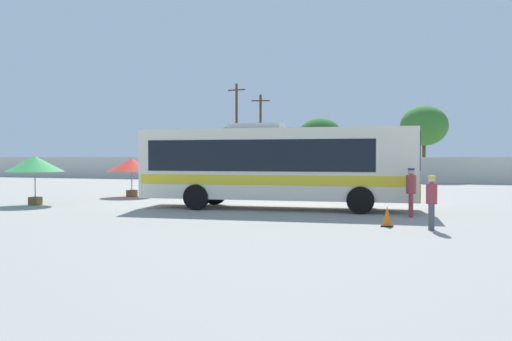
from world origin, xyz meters
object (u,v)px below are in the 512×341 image
at_px(attendant_by_bus_door, 411,189).
at_px(parked_car_second_red, 266,174).
at_px(parked_car_third_maroon, 342,174).
at_px(roadside_tree_midright, 424,126).
at_px(parked_car_leftmost_dark_blue, 191,173).
at_px(vendor_umbrella_secondary_red, 132,165).
at_px(coach_bus_cream_yellow, 274,163).
at_px(passenger_waiting_on_apron, 432,199).
at_px(vendor_umbrella_near_gate_green, 35,164).
at_px(utility_pole_far, 261,135).
at_px(roadside_tree_left, 236,139).
at_px(traffic_cone_on_apron, 387,217).
at_px(utility_pole_near, 237,130).
at_px(roadside_tree_midleft, 320,138).

relative_size(attendant_by_bus_door, parked_car_second_red, 0.38).
distance_m(parked_car_third_maroon, roadside_tree_midright, 10.64).
bearing_deg(parked_car_leftmost_dark_blue, parked_car_third_maroon, -0.72).
bearing_deg(parked_car_third_maroon, roadside_tree_midright, 51.86).
relative_size(attendant_by_bus_door, vendor_umbrella_secondary_red, 0.68).
distance_m(coach_bus_cream_yellow, passenger_waiting_on_apron, 7.89).
height_order(attendant_by_bus_door, vendor_umbrella_near_gate_green, vendor_umbrella_near_gate_green).
bearing_deg(utility_pole_far, parked_car_second_red, -68.16).
relative_size(parked_car_third_maroon, roadside_tree_midright, 0.67).
distance_m(utility_pole_far, roadside_tree_left, 4.52).
bearing_deg(traffic_cone_on_apron, passenger_waiting_on_apron, -15.09).
bearing_deg(utility_pole_near, traffic_cone_on_apron, -61.48).
distance_m(roadside_tree_left, roadside_tree_midright, 19.30).
bearing_deg(vendor_umbrella_secondary_red, roadside_tree_midleft, 79.58).
bearing_deg(utility_pole_near, attendant_by_bus_door, -58.22).
bearing_deg(traffic_cone_on_apron, coach_bus_cream_yellow, 139.19).
distance_m(passenger_waiting_on_apron, traffic_cone_on_apron, 1.48).
xyz_separation_m(parked_car_leftmost_dark_blue, utility_pole_far, (4.08, 7.38, 3.58)).
bearing_deg(roadside_tree_midleft, utility_pole_near, -158.64).
height_order(parked_car_third_maroon, utility_pole_far, utility_pole_far).
distance_m(parked_car_leftmost_dark_blue, roadside_tree_midleft, 13.49).
height_order(parked_car_second_red, utility_pole_near, utility_pole_near).
bearing_deg(roadside_tree_left, traffic_cone_on_apron, -62.22).
bearing_deg(traffic_cone_on_apron, attendant_by_bus_door, 78.86).
bearing_deg(roadside_tree_left, vendor_umbrella_secondary_red, -80.58).
distance_m(coach_bus_cream_yellow, utility_pole_far, 30.55).
distance_m(vendor_umbrella_secondary_red, parked_car_second_red, 17.48).
relative_size(parked_car_second_red, roadside_tree_midleft, 0.78).
height_order(passenger_waiting_on_apron, roadside_tree_midleft, roadside_tree_midleft).
bearing_deg(attendant_by_bus_door, roadside_tree_left, 120.60).
bearing_deg(attendant_by_bus_door, roadside_tree_midright, 90.45).
xyz_separation_m(vendor_umbrella_near_gate_green, roadside_tree_left, (-3.14, 33.18, 2.24)).
bearing_deg(parked_car_leftmost_dark_blue, roadside_tree_left, 87.58).
bearing_deg(coach_bus_cream_yellow, passenger_waiting_on_apron, -36.53).
height_order(vendor_umbrella_secondary_red, parked_car_leftmost_dark_blue, vendor_umbrella_secondary_red).
relative_size(vendor_umbrella_secondary_red, traffic_cone_on_apron, 4.02).
xyz_separation_m(attendant_by_bus_door, traffic_cone_on_apron, (-0.58, -2.92, -0.69)).
relative_size(attendant_by_bus_door, utility_pole_near, 0.19).
bearing_deg(traffic_cone_on_apron, parked_car_second_red, 115.41).
relative_size(vendor_umbrella_secondary_red, utility_pole_near, 0.28).
xyz_separation_m(roadside_tree_left, traffic_cone_on_apron, (18.78, -35.66, -3.75)).
relative_size(utility_pole_near, roadside_tree_midright, 1.37).
relative_size(attendant_by_bus_door, parked_car_leftmost_dark_blue, 0.40).
bearing_deg(traffic_cone_on_apron, roadside_tree_midleft, 105.33).
distance_m(attendant_by_bus_door, parked_car_leftmost_dark_blue, 30.13).
bearing_deg(passenger_waiting_on_apron, vendor_umbrella_near_gate_green, 170.51).
bearing_deg(coach_bus_cream_yellow, utility_pole_far, 109.44).
bearing_deg(roadside_tree_midright, utility_pole_near, -174.01).
relative_size(parked_car_third_maroon, traffic_cone_on_apron, 7.09).
bearing_deg(roadside_tree_left, parked_car_third_maroon, -37.92).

